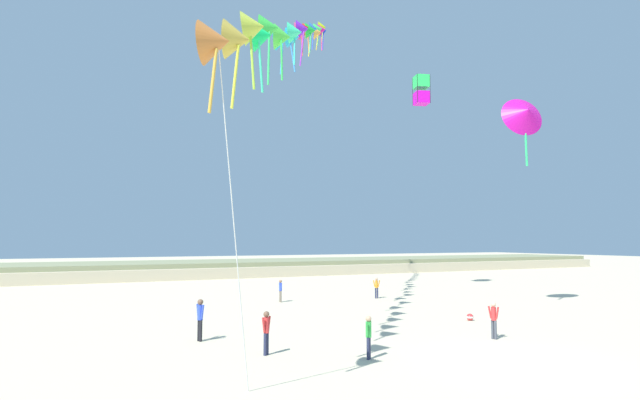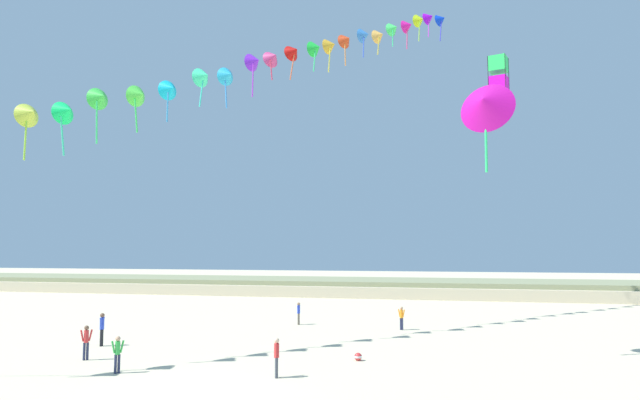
% 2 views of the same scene
% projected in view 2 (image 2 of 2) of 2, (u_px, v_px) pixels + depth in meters
% --- Properties ---
extents(ground_plane, '(240.00, 240.00, 0.00)m').
position_uv_depth(ground_plane, '(186.00, 394.00, 20.24)').
color(ground_plane, beige).
extents(dune_ridge, '(120.00, 13.98, 1.69)m').
position_uv_depth(dune_ridge, '(375.00, 287.00, 66.21)').
color(dune_ridge, beige).
rests_on(dune_ridge, ground).
extents(person_near_left, '(0.21, 0.55, 1.57)m').
position_uv_depth(person_near_left, '(277.00, 355.00, 22.81)').
color(person_near_left, '#474C56').
rests_on(person_near_left, ground).
extents(person_near_right, '(0.25, 0.61, 1.74)m').
position_uv_depth(person_near_right, '(102.00, 327.00, 30.35)').
color(person_near_right, black).
rests_on(person_near_right, ground).
extents(person_mid_center, '(0.44, 0.42, 1.52)m').
position_uv_depth(person_mid_center, '(118.00, 352.00, 23.65)').
color(person_mid_center, '#282D4C').
rests_on(person_mid_center, ground).
extents(person_far_left, '(0.21, 0.53, 1.51)m').
position_uv_depth(person_far_left, '(299.00, 312.00, 39.04)').
color(person_far_left, '#726656').
rests_on(person_far_left, ground).
extents(person_far_right, '(0.48, 0.33, 1.49)m').
position_uv_depth(person_far_right, '(401.00, 316.00, 36.46)').
color(person_far_right, '#282D4C').
rests_on(person_far_right, ground).
extents(person_far_center, '(0.48, 0.40, 1.59)m').
position_uv_depth(person_far_center, '(86.00, 340.00, 26.47)').
color(person_far_center, '#282D4C').
rests_on(person_far_center, ground).
extents(kite_banner_string, '(20.54, 34.73, 26.58)m').
position_uv_depth(kite_banner_string, '(285.00, 56.00, 36.90)').
color(kite_banner_string, '#CB7230').
extents(large_kite_low_lead, '(3.05, 2.42, 4.71)m').
position_uv_depth(large_kite_low_lead, '(485.00, 104.00, 27.18)').
color(large_kite_low_lead, '#CA1197').
extents(large_kite_mid_trail, '(1.46, 1.46, 2.48)m').
position_uv_depth(large_kite_mid_trail, '(498.00, 75.00, 39.19)').
color(large_kite_mid_trail, '#E10FC3').
extents(beach_ball, '(0.36, 0.36, 0.36)m').
position_uv_depth(beach_ball, '(358.00, 357.00, 26.28)').
color(beach_ball, red).
rests_on(beach_ball, ground).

